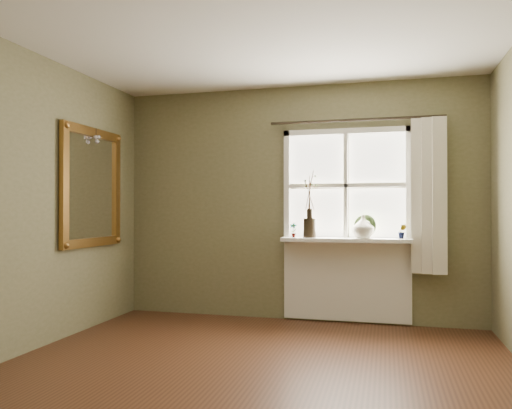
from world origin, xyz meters
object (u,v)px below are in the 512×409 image
object	(u,v)px
dark_jug	(310,228)
wreath	(365,229)
gilt_mirror	(92,187)
cream_vase	(363,227)

from	to	relation	value
dark_jug	wreath	distance (m)	0.58
wreath	gilt_mirror	xyz separation A→B (m)	(-2.71, -0.86, 0.44)
cream_vase	wreath	xyz separation A→B (m)	(0.01, 0.04, -0.03)
dark_jug	wreath	world-z (taller)	wreath
wreath	cream_vase	bearing A→B (deg)	-86.07
dark_jug	cream_vase	xyz separation A→B (m)	(0.57, 0.00, 0.02)
wreath	gilt_mirror	world-z (taller)	gilt_mirror
dark_jug	gilt_mirror	distance (m)	2.32
cream_vase	gilt_mirror	world-z (taller)	gilt_mirror
dark_jug	cream_vase	size ratio (longest dim) A/B	0.86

